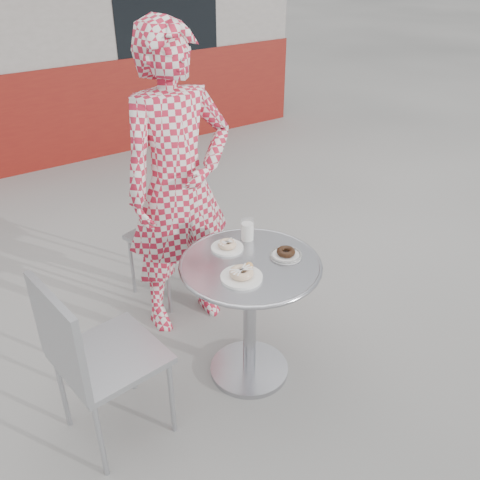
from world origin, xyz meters
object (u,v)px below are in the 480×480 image
plate_far (227,246)px  plate_checker (286,254)px  chair_left (113,387)px  plate_near (242,274)px  chair_far (170,258)px  seated_person (178,186)px  bistro_table (250,292)px  milk_cup (247,231)px

plate_far → plate_checker: size_ratio=1.02×
chair_left → plate_near: chair_left is taller
chair_far → seated_person: seated_person is taller
chair_far → plate_far: (-0.02, -0.76, 0.49)m
plate_far → plate_near: plate_near is taller
bistro_table → seated_person: seated_person is taller
chair_left → seated_person: bearing=-56.7°
bistro_table → chair_left: (-0.78, 0.03, -0.27)m
chair_left → plate_near: 0.83m
plate_far → chair_far: bearing=88.5°
chair_far → chair_left: chair_left is taller
chair_left → plate_far: (0.76, 0.15, 0.47)m
bistro_table → seated_person: bearing=93.8°
plate_far → chair_left: bearing=-168.6°
seated_person → plate_far: 0.51m
chair_far → milk_cup: 0.91m
chair_far → milk_cup: (0.12, -0.74, 0.52)m
chair_left → plate_checker: 1.08m
bistro_table → milk_cup: (0.12, 0.20, 0.23)m
bistro_table → chair_left: size_ratio=0.79×
bistro_table → milk_cup: bearing=59.3°
chair_left → plate_far: size_ratio=5.51×
seated_person → plate_far: (0.02, -0.48, -0.16)m
plate_far → milk_cup: 0.15m
bistro_table → plate_near: bearing=-141.8°
chair_far → plate_checker: (0.19, -0.99, 0.48)m
plate_checker → chair_left: bearing=175.4°
plate_far → plate_checker: bearing=-47.8°
bistro_table → chair_far: 0.99m
plate_near → milk_cup: milk_cup is taller
plate_near → plate_checker: bearing=7.2°
plate_far → plate_checker: (0.21, -0.23, -0.00)m
plate_checker → plate_near: bearing=-172.8°
plate_checker → seated_person: bearing=108.0°
plate_near → chair_left: bearing=170.2°
plate_checker → milk_cup: milk_cup is taller
chair_far → chair_left: (-0.78, -0.91, 0.02)m
seated_person → plate_near: 0.77m
seated_person → milk_cup: bearing=-69.2°
plate_near → plate_checker: plate_near is taller
plate_near → bistro_table: bearing=38.2°
milk_cup → plate_near: bearing=-128.5°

